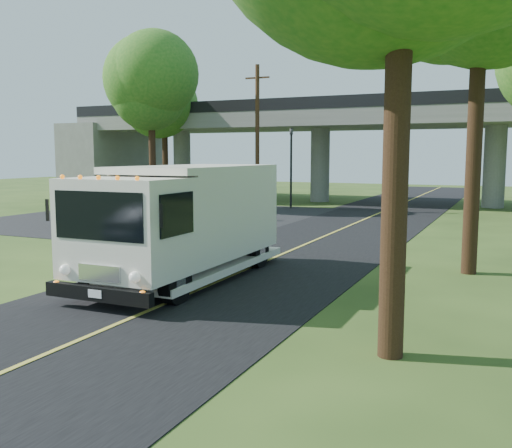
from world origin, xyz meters
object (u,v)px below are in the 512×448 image
Objects in this scene: tree_left_far at (165,101)px; step_van at (184,219)px; red_sedan at (100,215)px; pedestrian at (238,203)px; utility_pole at (257,137)px; tree_left_lot at (152,84)px; traffic_signal at (291,159)px.

step_van is at bearing -55.61° from tree_left_far.
red_sedan is 7.24m from pedestrian.
tree_left_far is 1.30× the size of step_van.
utility_pole reaches higher than red_sedan.
tree_left_lot reaches higher than step_van.
red_sedan is 2.26× the size of pedestrian.
utility_pole is at bearing -34.81° from pedestrian.
traffic_signal is 21.88m from step_van.
traffic_signal is at bearing -49.71° from pedestrian.
traffic_signal is 11.75m from tree_left_far.
step_van is (15.80, -23.08, -5.72)m from tree_left_far.
pedestrian is (1.42, -5.57, -3.68)m from utility_pole.
pedestrian is (4.67, 5.52, 0.31)m from red_sedan.
tree_left_far is 5.42× the size of pedestrian.
step_van is at bearing -53.15° from tree_left_lot.
step_van is at bearing -71.32° from utility_pole.
utility_pole reaches higher than step_van.
tree_left_far reaches higher than utility_pole.
tree_left_far is (-3.00, 6.00, -0.45)m from tree_left_lot.
tree_left_far is 15.68m from pedestrian.
step_van is (5.01, -21.25, -1.47)m from traffic_signal.
tree_left_lot is at bearing 17.09° from pedestrian.
red_sedan is at bearing -106.35° from utility_pole.
traffic_signal is 2.86m from utility_pole.
traffic_signal reaches higher than red_sedan.
tree_left_far is 2.40× the size of red_sedan.
utility_pole is at bearing -126.87° from traffic_signal.
tree_left_lot is 2.55× the size of red_sedan.
pedestrian is at bearing -35.47° from red_sedan.
traffic_signal is 14.17m from red_sedan.
tree_left_lot is 22.22m from step_van.
tree_left_far is at bearing 157.57° from utility_pole.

